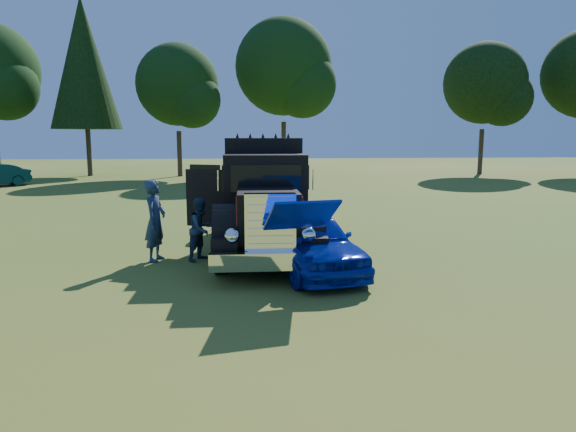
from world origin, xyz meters
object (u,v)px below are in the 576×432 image
(spectator_near, at_px, (155,221))
(spectator_far, at_px, (201,229))
(hotrod_coupe, at_px, (309,241))
(diamond_t_truck, at_px, (264,204))

(spectator_near, distance_m, spectator_far, 1.14)
(hotrod_coupe, xyz_separation_m, spectator_far, (-2.53, 1.29, 0.08))
(diamond_t_truck, distance_m, spectator_near, 2.83)
(diamond_t_truck, height_order, hotrod_coupe, diamond_t_truck)
(spectator_near, xyz_separation_m, spectator_far, (1.12, -0.02, -0.22))
(diamond_t_truck, xyz_separation_m, spectator_near, (-2.71, -0.78, -0.28))
(hotrod_coupe, relative_size, spectator_near, 2.20)
(spectator_near, bearing_deg, spectator_far, -78.04)
(spectator_near, height_order, spectator_far, spectator_near)
(hotrod_coupe, height_order, spectator_far, hotrod_coupe)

